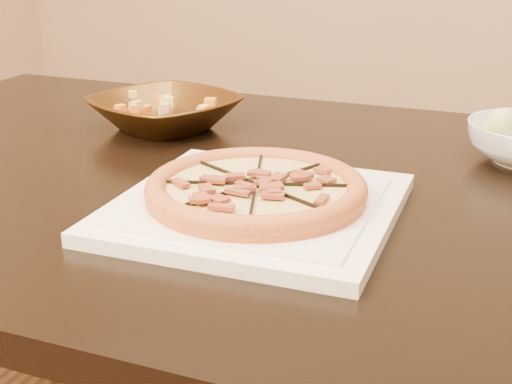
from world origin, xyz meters
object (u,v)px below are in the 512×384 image
Objects in this scene: dining_table at (226,228)px; pizza at (256,189)px; bronze_bowl at (165,113)px; plate at (256,207)px.

dining_table is 0.22m from pizza.
bronze_bowl is (-0.29, 0.31, -0.00)m from pizza.
bronze_bowl is (-0.29, 0.31, 0.02)m from plate.
plate is (0.10, -0.14, 0.10)m from dining_table.
plate is 0.02m from pizza.
dining_table is at bearing 126.17° from plate.
pizza is at bearing -46.93° from bronze_bowl.
bronze_bowl is at bearing 133.07° from plate.
plate is 1.42× the size of bronze_bowl.
bronze_bowl is at bearing 133.07° from pizza.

